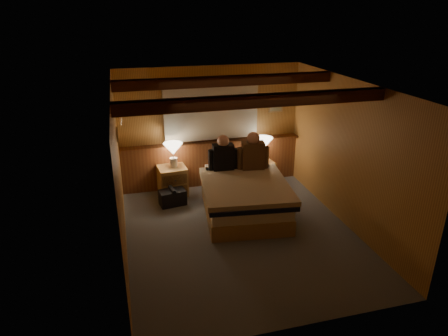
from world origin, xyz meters
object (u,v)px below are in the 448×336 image
object	(u,v)px
nightstand_left	(173,181)
person_right	(253,154)
bed	(244,197)
lamp_right	(263,145)
duffel_bag	(173,197)
lamp_left	(173,150)
person_left	(223,155)
nightstand_right	(261,173)

from	to	relation	value
nightstand_left	person_right	size ratio (longest dim) A/B	0.79
bed	lamp_right	bearing A→B (deg)	63.76
duffel_bag	nightstand_left	bearing A→B (deg)	72.76
nightstand_left	lamp_right	bearing A→B (deg)	-3.32
lamp_left	lamp_right	world-z (taller)	lamp_left
duffel_bag	person_right	bearing A→B (deg)	-13.73
lamp_left	person_left	xyz separation A→B (m)	(0.85, -0.47, -0.01)
bed	duffel_bag	xyz separation A→B (m)	(-1.17, 0.67, -0.18)
bed	person_right	xyz separation A→B (m)	(0.32, 0.53, 0.59)
lamp_left	person_left	bearing A→B (deg)	-29.07
nightstand_left	duffel_bag	bearing A→B (deg)	-103.47
bed	lamp_right	world-z (taller)	lamp_right
person_left	nightstand_right	bearing A→B (deg)	31.82
lamp_left	duffel_bag	distance (m)	0.88
lamp_right	duffel_bag	bearing A→B (deg)	-166.29
person_left	person_right	world-z (taller)	person_right
bed	person_right	bearing A→B (deg)	65.57
nightstand_left	duffel_bag	distance (m)	0.45
nightstand_right	person_left	world-z (taller)	person_left
person_left	duffel_bag	xyz separation A→B (m)	(-0.96, 0.03, -0.75)
nightstand_left	nightstand_right	xyz separation A→B (m)	(1.83, 0.03, -0.04)
lamp_right	person_left	bearing A→B (deg)	-152.33
nightstand_left	person_right	distance (m)	1.66
nightstand_left	nightstand_right	size ratio (longest dim) A/B	1.11
person_right	lamp_left	bearing A→B (deg)	165.14
nightstand_left	lamp_left	distance (m)	0.62
lamp_left	lamp_right	distance (m)	1.81
lamp_right	person_right	bearing A→B (deg)	-124.61
lamp_left	lamp_right	bearing A→B (deg)	0.89
person_left	duffel_bag	size ratio (longest dim) A/B	1.33
duffel_bag	lamp_left	bearing A→B (deg)	67.74
bed	lamp_right	distance (m)	1.46
lamp_right	person_left	world-z (taller)	person_left
bed	person_right	world-z (taller)	person_right
lamp_right	duffel_bag	size ratio (longest dim) A/B	0.99
nightstand_right	person_right	xyz separation A→B (m)	(-0.40, -0.59, 0.67)
bed	lamp_left	world-z (taller)	lamp_left
nightstand_right	lamp_left	bearing A→B (deg)	169.97
person_left	person_right	size ratio (longest dim) A/B	0.94
duffel_bag	lamp_right	bearing A→B (deg)	5.25
bed	person_right	distance (m)	0.86
lamp_right	person_right	size ratio (longest dim) A/B	0.70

